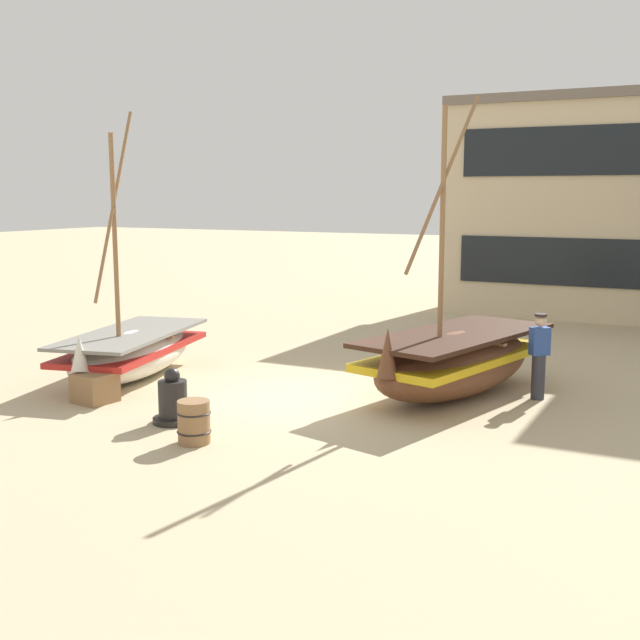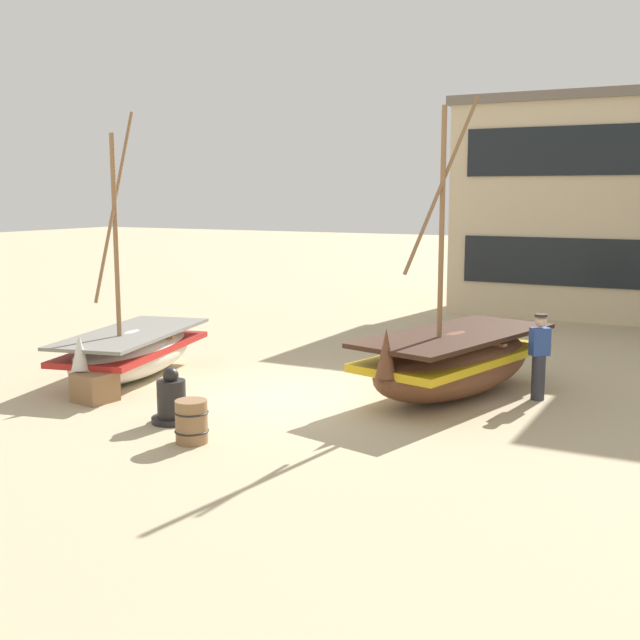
{
  "view_description": "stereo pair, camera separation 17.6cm",
  "coord_description": "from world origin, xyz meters",
  "px_view_note": "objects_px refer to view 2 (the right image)",
  "views": [
    {
      "loc": [
        7.33,
        -13.33,
        3.97
      ],
      "look_at": [
        0.0,
        1.0,
        1.4
      ],
      "focal_mm": 44.63,
      "sensor_mm": 36.0,
      "label": 1
    },
    {
      "loc": [
        7.48,
        -13.25,
        3.97
      ],
      "look_at": [
        0.0,
        1.0,
        1.4
      ],
      "focal_mm": 44.63,
      "sensor_mm": 36.0,
      "label": 2
    }
  ],
  "objects_px": {
    "wooden_barrel": "(192,422)",
    "harbor_building_main": "(582,206)",
    "fishing_boat_centre_large": "(132,351)",
    "cargo_crate": "(95,387)",
    "capstan_winch": "(172,401)",
    "fishing_boat_near_left": "(454,361)",
    "fisherman_by_hull": "(539,358)"
  },
  "relations": [
    {
      "from": "fishing_boat_near_left",
      "to": "fishing_boat_centre_large",
      "type": "xyz_separation_m",
      "value": [
        -6.76,
        -1.67,
        -0.14
      ]
    },
    {
      "from": "fishing_boat_near_left",
      "to": "wooden_barrel",
      "type": "height_order",
      "value": "fishing_boat_near_left"
    },
    {
      "from": "fishing_boat_near_left",
      "to": "capstan_winch",
      "type": "distance_m",
      "value": 5.58
    },
    {
      "from": "wooden_barrel",
      "to": "harbor_building_main",
      "type": "height_order",
      "value": "harbor_building_main"
    },
    {
      "from": "fisherman_by_hull",
      "to": "harbor_building_main",
      "type": "height_order",
      "value": "harbor_building_main"
    },
    {
      "from": "capstan_winch",
      "to": "wooden_barrel",
      "type": "relative_size",
      "value": 1.4
    },
    {
      "from": "fishing_boat_centre_large",
      "to": "fisherman_by_hull",
      "type": "distance_m",
      "value": 8.57
    },
    {
      "from": "fishing_boat_centre_large",
      "to": "capstan_winch",
      "type": "xyz_separation_m",
      "value": [
        2.97,
        -2.42,
        -0.18
      ]
    },
    {
      "from": "fishing_boat_centre_large",
      "to": "capstan_winch",
      "type": "height_order",
      "value": "fishing_boat_centre_large"
    },
    {
      "from": "fisherman_by_hull",
      "to": "harbor_building_main",
      "type": "bearing_deg",
      "value": 96.68
    },
    {
      "from": "wooden_barrel",
      "to": "harbor_building_main",
      "type": "bearing_deg",
      "value": 81.19
    },
    {
      "from": "fishing_boat_centre_large",
      "to": "cargo_crate",
      "type": "distance_m",
      "value": 2.16
    },
    {
      "from": "fishing_boat_near_left",
      "to": "fisherman_by_hull",
      "type": "relative_size",
      "value": 3.47
    },
    {
      "from": "capstan_winch",
      "to": "wooden_barrel",
      "type": "xyz_separation_m",
      "value": [
        1.01,
        -0.78,
        -0.03
      ]
    },
    {
      "from": "wooden_barrel",
      "to": "harbor_building_main",
      "type": "distance_m",
      "value": 18.66
    },
    {
      "from": "capstan_winch",
      "to": "harbor_building_main",
      "type": "xyz_separation_m",
      "value": [
        3.83,
        17.39,
        3.17
      ]
    },
    {
      "from": "wooden_barrel",
      "to": "fishing_boat_near_left",
      "type": "bearing_deg",
      "value": 60.33
    },
    {
      "from": "harbor_building_main",
      "to": "cargo_crate",
      "type": "bearing_deg",
      "value": -109.52
    },
    {
      "from": "fishing_boat_near_left",
      "to": "fishing_boat_centre_large",
      "type": "height_order",
      "value": "fishing_boat_near_left"
    },
    {
      "from": "fishing_boat_centre_large",
      "to": "cargo_crate",
      "type": "bearing_deg",
      "value": -68.49
    },
    {
      "from": "fishing_boat_near_left",
      "to": "wooden_barrel",
      "type": "bearing_deg",
      "value": -119.67
    },
    {
      "from": "fishing_boat_centre_large",
      "to": "cargo_crate",
      "type": "height_order",
      "value": "fishing_boat_centre_large"
    },
    {
      "from": "fisherman_by_hull",
      "to": "wooden_barrel",
      "type": "relative_size",
      "value": 2.41
    },
    {
      "from": "fishing_boat_centre_large",
      "to": "harbor_building_main",
      "type": "bearing_deg",
      "value": 65.57
    },
    {
      "from": "fisherman_by_hull",
      "to": "cargo_crate",
      "type": "distance_m",
      "value": 8.58
    },
    {
      "from": "fisherman_by_hull",
      "to": "fishing_boat_near_left",
      "type": "bearing_deg",
      "value": -163.85
    },
    {
      "from": "fishing_boat_near_left",
      "to": "harbor_building_main",
      "type": "xyz_separation_m",
      "value": [
        0.04,
        13.3,
        2.85
      ]
    },
    {
      "from": "capstan_winch",
      "to": "cargo_crate",
      "type": "height_order",
      "value": "capstan_winch"
    },
    {
      "from": "capstan_winch",
      "to": "harbor_building_main",
      "type": "height_order",
      "value": "harbor_building_main"
    },
    {
      "from": "cargo_crate",
      "to": "fisherman_by_hull",
      "type": "bearing_deg",
      "value": 28.66
    },
    {
      "from": "fisherman_by_hull",
      "to": "capstan_winch",
      "type": "xyz_separation_m",
      "value": [
        -5.33,
        -4.54,
        -0.45
      ]
    },
    {
      "from": "fishing_boat_near_left",
      "to": "fisherman_by_hull",
      "type": "xyz_separation_m",
      "value": [
        1.55,
        0.45,
        0.13
      ]
    }
  ]
}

